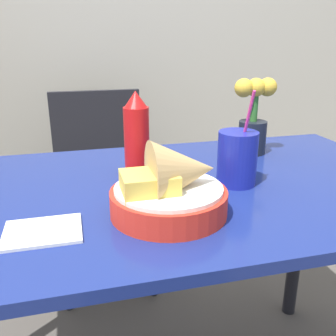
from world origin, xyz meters
name	(u,v)px	position (x,y,z in m)	size (l,w,h in m)	color
dining_table	(173,223)	(0.00, 0.00, 0.63)	(1.27, 0.71, 0.73)	navy
chair_far_window	(100,170)	(-0.12, 0.81, 0.50)	(0.40, 0.40, 0.84)	black
food_basket	(173,188)	(-0.04, -0.14, 0.79)	(0.23, 0.23, 0.15)	red
ketchup_bottle	(137,135)	(-0.07, 0.09, 0.84)	(0.06, 0.06, 0.21)	red
drink_cup	(237,160)	(0.15, -0.03, 0.79)	(0.09, 0.09, 0.23)	#192399
flower_vase	(254,117)	(0.30, 0.19, 0.84)	(0.13, 0.08, 0.22)	black
napkin	(43,232)	(-0.29, -0.17, 0.74)	(0.14, 0.11, 0.01)	white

